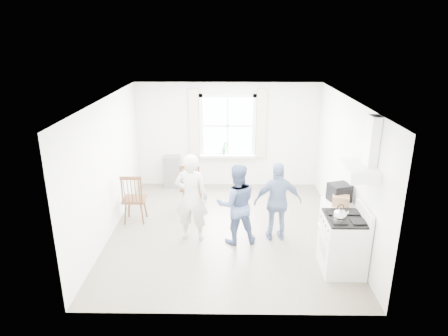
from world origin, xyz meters
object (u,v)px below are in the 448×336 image
(low_cabinet, at_px, (336,225))
(person_left, at_px, (191,197))
(person_mid, at_px, (237,204))
(stereo_stack, at_px, (339,192))
(windsor_chair_b, at_px, (133,194))
(windsor_chair_a, at_px, (191,183))
(person_right, at_px, (278,202))
(gas_stove, at_px, (343,243))

(low_cabinet, distance_m, person_left, 2.68)
(person_mid, bearing_deg, stereo_stack, 166.66)
(person_mid, bearing_deg, windsor_chair_b, -29.28)
(low_cabinet, distance_m, windsor_chair_a, 3.19)
(windsor_chair_a, distance_m, person_right, 2.14)
(stereo_stack, distance_m, person_right, 1.11)
(gas_stove, bearing_deg, windsor_chair_a, 140.04)
(windsor_chair_a, distance_m, person_mid, 1.68)
(person_left, bearing_deg, windsor_chair_a, -76.52)
(low_cabinet, height_order, stereo_stack, stereo_stack)
(person_mid, distance_m, person_right, 0.78)
(low_cabinet, relative_size, person_right, 0.59)
(stereo_stack, relative_size, person_left, 0.25)
(windsor_chair_b, bearing_deg, person_mid, -19.47)
(stereo_stack, relative_size, windsor_chair_b, 0.41)
(stereo_stack, bearing_deg, windsor_chair_b, 167.72)
(windsor_chair_a, xyz_separation_m, person_right, (1.74, -1.24, 0.11))
(low_cabinet, xyz_separation_m, person_mid, (-1.80, 0.19, 0.32))
(gas_stove, xyz_separation_m, person_right, (-0.96, 1.02, 0.27))
(gas_stove, relative_size, windsor_chair_b, 1.06)
(low_cabinet, bearing_deg, person_left, 173.43)
(low_cabinet, distance_m, person_mid, 1.84)
(windsor_chair_a, xyz_separation_m, person_mid, (0.97, -1.37, 0.11))
(low_cabinet, bearing_deg, person_mid, 173.91)
(windsor_chair_a, relative_size, person_left, 0.63)
(windsor_chair_a, distance_m, person_left, 1.28)
(stereo_stack, height_order, person_left, person_left)
(windsor_chair_b, bearing_deg, person_left, -26.56)
(gas_stove, distance_m, stereo_stack, 0.97)
(low_cabinet, height_order, person_mid, person_mid)
(windsor_chair_b, xyz_separation_m, person_mid, (2.08, -0.74, 0.12))
(stereo_stack, bearing_deg, person_left, 175.18)
(person_left, bearing_deg, person_right, -172.08)
(stereo_stack, distance_m, windsor_chair_b, 4.01)
(gas_stove, distance_m, person_left, 2.77)
(gas_stove, height_order, person_mid, person_mid)
(stereo_stack, height_order, person_right, person_right)
(person_right, bearing_deg, windsor_chair_b, -15.68)
(person_right, bearing_deg, gas_stove, 129.39)
(low_cabinet, relative_size, windsor_chair_b, 0.85)
(person_left, bearing_deg, stereo_stack, -177.67)
(gas_stove, distance_m, low_cabinet, 0.70)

